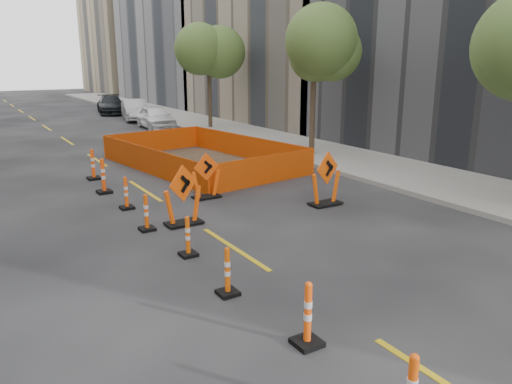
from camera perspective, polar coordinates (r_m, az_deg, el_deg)
ground_plane at (r=8.49m, az=11.22°, el=-14.77°), size 140.00×140.00×0.00m
sidewalk_right at (r=22.73m, az=7.55°, el=4.48°), size 4.00×90.00×0.15m
bld_right_c at (r=36.69m, az=5.98°, el=19.35°), size 12.00×16.00×14.00m
bld_right_e at (r=67.75m, az=-13.11°, el=17.88°), size 12.00×14.00×16.00m
tree_r_b at (r=21.98m, az=6.69°, el=15.82°), size 2.80×2.80×5.95m
tree_r_c at (r=30.49m, az=-5.42°, el=15.60°), size 2.80×2.80×5.95m
channelizer_2 at (r=7.65m, az=5.94°, el=-13.68°), size 0.41×0.41×1.04m
channelizer_3 at (r=9.14m, az=-3.28°, el=-9.02°), size 0.36×0.36×0.92m
channelizer_4 at (r=10.95m, az=-7.81°, el=-5.01°), size 0.36×0.36×0.91m
channelizer_5 at (r=12.73m, az=-12.44°, el=-2.28°), size 0.37×0.37×0.95m
channelizer_6 at (r=14.69m, az=-14.63°, el=-0.09°), size 0.37×0.37×0.95m
channelizer_7 at (r=16.60m, az=-17.07°, el=1.78°), size 0.45×0.45×1.13m
channelizer_8 at (r=18.64m, az=-18.15°, el=3.04°), size 0.44×0.44×1.10m
chevron_sign_left at (r=12.91m, az=-8.36°, el=-0.35°), size 1.22×0.98×1.59m
chevron_sign_center at (r=15.34m, az=-5.73°, el=1.87°), size 0.98×0.62×1.42m
chevron_sign_right at (r=14.65m, az=8.02°, el=1.54°), size 1.19×0.88×1.60m
safety_fence at (r=20.14m, az=-6.32°, el=4.39°), size 5.71×8.51×0.99m
parked_car_near at (r=31.52m, az=-11.40°, el=8.39°), size 1.95×4.24×1.41m
parked_car_mid at (r=36.17m, az=-13.68°, el=9.11°), size 2.42×4.60×1.44m
parked_car_far at (r=41.06m, az=-16.25°, el=9.56°), size 2.82×5.07×1.39m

